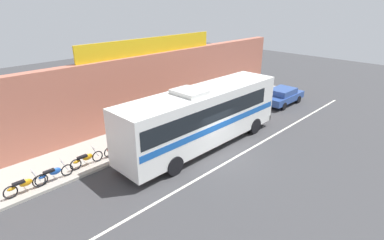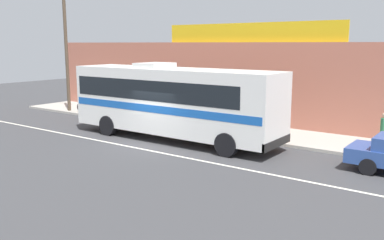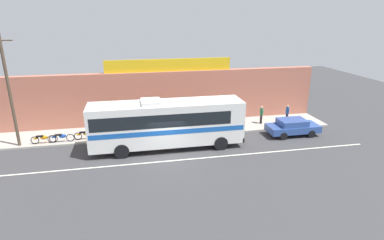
{
  "view_description": "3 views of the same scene",
  "coord_description": "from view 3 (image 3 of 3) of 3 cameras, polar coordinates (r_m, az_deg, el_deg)",
  "views": [
    {
      "loc": [
        -12.04,
        -9.66,
        8.41
      ],
      "look_at": [
        -0.1,
        2.14,
        1.61
      ],
      "focal_mm": 28.24,
      "sensor_mm": 36.0,
      "label": 1
    },
    {
      "loc": [
        12.98,
        -14.48,
        4.74
      ],
      "look_at": [
        1.37,
        1.51,
        1.13
      ],
      "focal_mm": 39.32,
      "sensor_mm": 36.0,
      "label": 2
    },
    {
      "loc": [
        -2.33,
        -20.23,
        9.58
      ],
      "look_at": [
        2.18,
        2.12,
        1.88
      ],
      "focal_mm": 29.22,
      "sensor_mm": 36.0,
      "label": 3
    }
  ],
  "objects": [
    {
      "name": "pedestrian_by_curb",
      "position": [
        29.01,
        12.56,
        1.19
      ],
      "size": [
        0.3,
        0.48,
        1.64
      ],
      "color": "black",
      "rests_on": "sidewalk_slab"
    },
    {
      "name": "parked_car",
      "position": [
        27.32,
        17.88,
        -1.16
      ],
      "size": [
        4.28,
        1.91,
        1.37
      ],
      "color": "#2D4C93",
      "rests_on": "ground_plane"
    },
    {
      "name": "ground_plane",
      "position": [
        22.51,
        -4.41,
        -6.58
      ],
      "size": [
        70.0,
        70.0,
        0.0
      ],
      "primitive_type": "plane",
      "color": "#3A3A3D"
    },
    {
      "name": "sidewalk_slab",
      "position": [
        27.25,
        -5.79,
        -1.86
      ],
      "size": [
        30.0,
        3.6,
        0.14
      ],
      "primitive_type": "cube",
      "color": "#A8A399",
      "rests_on": "ground_plane"
    },
    {
      "name": "motorcycle_purple",
      "position": [
        26.0,
        -14.67,
        -2.26
      ],
      "size": [
        1.84,
        0.56,
        0.94
      ],
      "color": "black",
      "rests_on": "sidewalk_slab"
    },
    {
      "name": "motorcycle_red",
      "position": [
        26.23,
        -18.84,
        -2.49
      ],
      "size": [
        1.86,
        0.56,
        0.94
      ],
      "color": "black",
      "rests_on": "sidewalk_slab"
    },
    {
      "name": "road_center_stripe",
      "position": [
        21.79,
        -4.15,
        -7.46
      ],
      "size": [
        30.0,
        0.14,
        0.01
      ],
      "primitive_type": "cube",
      "color": "silver",
      "rests_on": "ground_plane"
    },
    {
      "name": "motorcycle_black",
      "position": [
        26.64,
        -25.58,
        -3.03
      ],
      "size": [
        1.84,
        0.56,
        0.94
      ],
      "color": "black",
      "rests_on": "sidewalk_slab"
    },
    {
      "name": "storefront_billboard",
      "position": [
        28.12,
        -4.23,
        9.97
      ],
      "size": [
        11.22,
        0.12,
        1.1
      ],
      "primitive_type": "cube",
      "color": "gold",
      "rests_on": "storefront_facade"
    },
    {
      "name": "utility_pole",
      "position": [
        26.06,
        -30.39,
        4.78
      ],
      "size": [
        1.6,
        0.22,
        8.38
      ],
      "color": "brown",
      "rests_on": "sidewalk_slab"
    },
    {
      "name": "storefront_facade",
      "position": [
        28.6,
        -6.39,
        4.01
      ],
      "size": [
        30.0,
        0.7,
        4.8
      ],
      "primitive_type": "cube",
      "color": "#B26651",
      "rests_on": "ground_plane"
    },
    {
      "name": "motorcycle_blue",
      "position": [
        26.35,
        -22.74,
        -2.86
      ],
      "size": [
        1.87,
        0.56,
        0.94
      ],
      "color": "black",
      "rests_on": "sidewalk_slab"
    },
    {
      "name": "intercity_bus",
      "position": [
        23.15,
        -4.78,
        -0.34
      ],
      "size": [
        11.28,
        2.68,
        3.78
      ],
      "color": "white",
      "rests_on": "ground_plane"
    },
    {
      "name": "pedestrian_far_right",
      "position": [
        30.04,
        17.0,
        1.38
      ],
      "size": [
        0.3,
        0.48,
        1.62
      ],
      "color": "black",
      "rests_on": "sidewalk_slab"
    }
  ]
}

